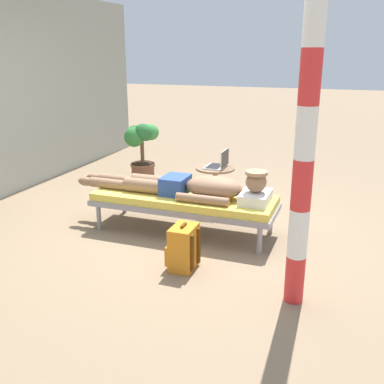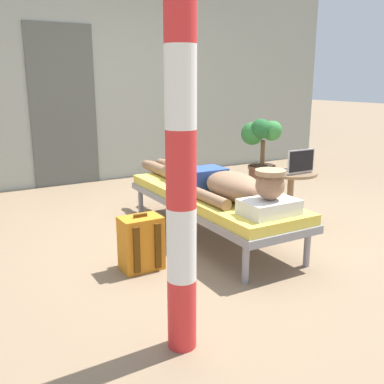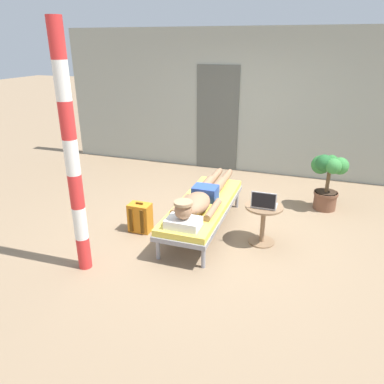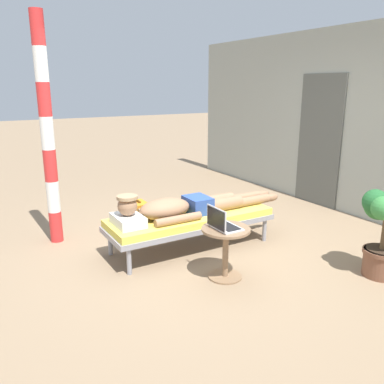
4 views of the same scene
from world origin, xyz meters
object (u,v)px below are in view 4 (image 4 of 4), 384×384
Objects in this scene: side_table at (226,244)px; porch_post at (47,133)px; lounge_chair at (191,220)px; person_reclining at (183,207)px; laptop at (222,223)px; backpack at (139,217)px; potted_plant at (384,225)px.

porch_post is at bearing -146.33° from side_table.
side_table reaches higher than lounge_chair.
person_reclining is 7.00× the size of laptop.
porch_post reaches higher than laptop.
backpack is (-1.64, -0.22, -0.16)m from side_table.
backpack is (-0.81, -0.31, -0.15)m from lounge_chair.
porch_post is (-1.85, -1.18, 0.75)m from laptop.
potted_plant is (1.58, 1.28, 0.19)m from lounge_chair.
person_reclining is 0.85m from side_table.
potted_plant is 3.77m from porch_post.
laptop is 1.69m from backpack.
lounge_chair is 0.74× the size of porch_post.
laptop is (0.83, -0.14, 0.24)m from lounge_chair.
side_table is at bearing 90.00° from laptop.
lounge_chair is 0.88m from backpack.
laptop is 0.12× the size of porch_post.
person_reclining is 0.81× the size of porch_post.
backpack is at bearing -165.77° from person_reclining.
backpack is at bearing -159.18° from lounge_chair.
porch_post is at bearing -135.01° from potted_plant.
backpack is (-0.81, -0.20, -0.32)m from person_reclining.
side_table reaches higher than backpack.
potted_plant is at bearing 44.99° from porch_post.
lounge_chair is at bearing 20.82° from backpack.
person_reclining is 0.89m from backpack.
person_reclining is at bearing 50.10° from porch_post.
lounge_chair is at bearing 52.35° from porch_post.
potted_plant is (2.39, 1.59, 0.34)m from backpack.
side_table is 1.23× the size of backpack.
porch_post reaches higher than potted_plant.
side_table is 1.57m from potted_plant.
potted_plant is (0.75, 1.42, -0.04)m from laptop.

